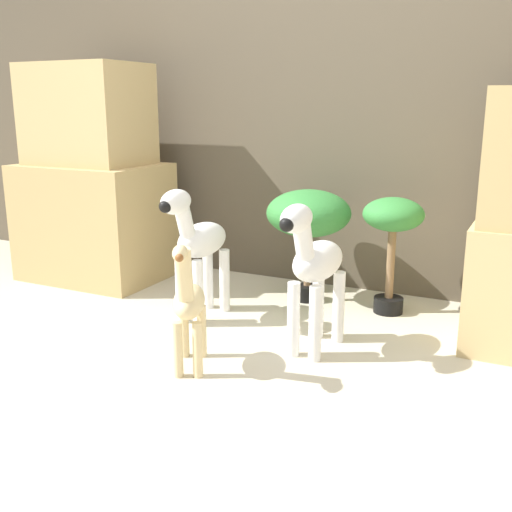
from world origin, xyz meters
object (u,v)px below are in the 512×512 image
(zebra_right, at_px, (314,266))
(potted_palm_back, at_px, (393,225))
(giraffe_figurine, at_px, (188,304))
(potted_palm_front, at_px, (309,215))
(zebra_left, at_px, (198,243))

(zebra_right, relative_size, potted_palm_back, 1.13)
(zebra_right, bearing_deg, giraffe_figurine, -134.61)
(potted_palm_front, height_order, potted_palm_back, potted_palm_front)
(zebra_left, height_order, potted_palm_back, zebra_left)
(zebra_right, distance_m, potted_palm_front, 0.69)
(zebra_left, distance_m, potted_palm_front, 0.63)
(zebra_left, xyz_separation_m, potted_palm_back, (0.82, 0.50, 0.07))
(giraffe_figurine, xyz_separation_m, potted_palm_front, (0.11, 1.01, 0.19))
(potted_palm_front, bearing_deg, giraffe_figurine, -95.93)
(potted_palm_front, relative_size, potted_palm_back, 1.02)
(potted_palm_back, bearing_deg, zebra_left, -148.43)
(giraffe_figurine, relative_size, potted_palm_back, 0.93)
(zebra_right, distance_m, giraffe_figurine, 0.55)
(zebra_right, relative_size, zebra_left, 1.00)
(zebra_right, height_order, potted_palm_front, zebra_right)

